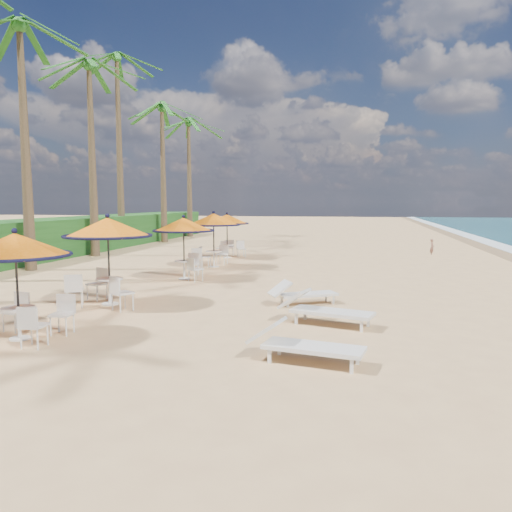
{
  "coord_description": "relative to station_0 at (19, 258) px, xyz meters",
  "views": [
    {
      "loc": [
        1.23,
        -8.51,
        2.62
      ],
      "look_at": [
        -1.47,
        4.27,
        1.2
      ],
      "focal_mm": 35.0,
      "sensor_mm": 36.0,
      "label": 1
    }
  ],
  "objects": [
    {
      "name": "lounger_far",
      "position": [
        4.85,
        4.33,
        -1.26
      ],
      "size": [
        1.82,
        1.35,
        0.64
      ],
      "rotation": [
        0.0,
        0.0,
        0.51
      ],
      "color": "silver",
      "rests_on": "ground"
    },
    {
      "name": "scrub_hedge",
      "position": [
        -8.4,
        11.28,
        -0.66
      ],
      "size": [
        3.0,
        40.0,
        1.8
      ],
      "primitive_type": "cube",
      "color": "#194716",
      "rests_on": "ground"
    },
    {
      "name": "station_3",
      "position": [
        0.5,
        10.96,
        0.09
      ],
      "size": [
        2.16,
        2.2,
        2.26
      ],
      "color": "black",
      "rests_on": "ground"
    },
    {
      "name": "palm_7",
      "position": [
        -6.41,
        27.74,
        6.38
      ],
      "size": [
        5.0,
        5.0,
        8.71
      ],
      "color": "brown",
      "rests_on": "ground"
    },
    {
      "name": "station_1",
      "position": [
        0.01,
        3.29,
        0.14
      ],
      "size": [
        2.23,
        2.23,
        2.33
      ],
      "color": "black",
      "rests_on": "ground"
    },
    {
      "name": "palm_5",
      "position": [
        -7.31,
        18.48,
        8.5
      ],
      "size": [
        5.0,
        5.0,
        10.98
      ],
      "color": "brown",
      "rests_on": "ground"
    },
    {
      "name": "palm_6",
      "position": [
        -6.25,
        22.29,
        6.49
      ],
      "size": [
        5.0,
        5.0,
        8.83
      ],
      "color": "brown",
      "rests_on": "ground"
    },
    {
      "name": "palm_3",
      "position": [
        -6.09,
        8.6,
        6.97
      ],
      "size": [
        5.0,
        5.0,
        9.34
      ],
      "color": "brown",
      "rests_on": "ground"
    },
    {
      "name": "ground",
      "position": [
        5.1,
        0.28,
        -1.56
      ],
      "size": [
        160.0,
        160.0,
        0.0
      ],
      "primitive_type": "plane",
      "color": "tan",
      "rests_on": "ground"
    },
    {
      "name": "lounger_mid",
      "position": [
        5.55,
        2.34,
        -1.22
      ],
      "size": [
        2.12,
        1.15,
        0.73
      ],
      "rotation": [
        0.0,
        0.0,
        -0.27
      ],
      "color": "silver",
      "rests_on": "ground"
    },
    {
      "name": "station_2",
      "position": [
        0.48,
        7.75,
        0.1
      ],
      "size": [
        2.09,
        2.13,
        2.18
      ],
      "color": "black",
      "rests_on": "ground"
    },
    {
      "name": "station_0",
      "position": [
        0.0,
        0.0,
        0.0
      ],
      "size": [
        2.05,
        2.05,
        2.13
      ],
      "color": "black",
      "rests_on": "ground"
    },
    {
      "name": "station_4",
      "position": [
        0.18,
        14.39,
        -0.0
      ],
      "size": [
        2.04,
        2.12,
        2.13
      ],
      "color": "black",
      "rests_on": "ground"
    },
    {
      "name": "lounger_near",
      "position": [
        5.42,
        -0.29,
        -1.24
      ],
      "size": [
        1.98,
        0.92,
        0.68
      ],
      "rotation": [
        0.0,
        0.0,
        -0.18
      ],
      "color": "silver",
      "rests_on": "ground"
    },
    {
      "name": "palm_4",
      "position": [
        -6.3,
        13.71,
        6.88
      ],
      "size": [
        5.0,
        5.0,
        9.25
      ],
      "color": "brown",
      "rests_on": "ground"
    },
    {
      "name": "person",
      "position": [
        9.78,
        17.63,
        -1.14
      ],
      "size": [
        0.23,
        0.33,
        0.84
      ],
      "primitive_type": "imported",
      "rotation": [
        0.0,
        0.0,
        1.46
      ],
      "color": "brown",
      "rests_on": "ground"
    }
  ]
}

